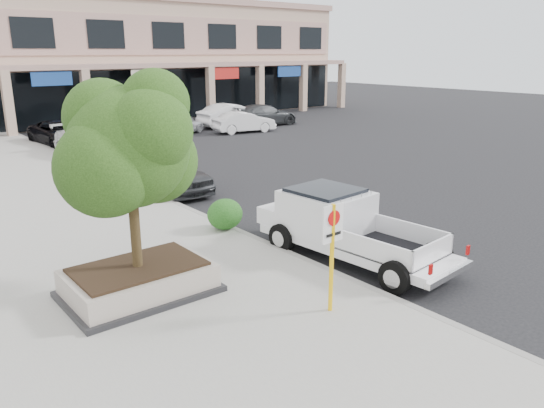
{
  "coord_description": "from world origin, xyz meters",
  "views": [
    {
      "loc": [
        -10.26,
        -9.59,
        5.35
      ],
      "look_at": [
        -1.31,
        1.5,
        1.22
      ],
      "focal_mm": 35.0,
      "sensor_mm": 36.0,
      "label": 1
    }
  ],
  "objects": [
    {
      "name": "curb",
      "position": [
        -1.55,
        6.0,
        0.07
      ],
      "size": [
        0.2,
        52.0,
        0.15
      ],
      "primitive_type": "cube",
      "color": "gray",
      "rests_on": "ground"
    },
    {
      "name": "curb_car_d",
      "position": [
        -0.42,
        22.25,
        0.72
      ],
      "size": [
        2.79,
        5.36,
        1.44
      ],
      "primitive_type": "imported",
      "rotation": [
        0.0,
        0.0,
        0.08
      ],
      "color": "black",
      "rests_on": "ground"
    },
    {
      "name": "pickup_truck",
      "position": [
        -0.35,
        -0.76,
        0.89
      ],
      "size": [
        2.55,
        5.82,
        1.78
      ],
      "primitive_type": null,
      "rotation": [
        0.0,
        0.0,
        0.08
      ],
      "color": "white",
      "rests_on": "ground"
    },
    {
      "name": "lot_car_d",
      "position": [
        3.68,
        22.4,
        0.71
      ],
      "size": [
        5.2,
        2.6,
        1.42
      ],
      "primitive_type": "imported",
      "rotation": [
        0.0,
        0.0,
        1.62
      ],
      "color": "black",
      "rests_on": "ground"
    },
    {
      "name": "no_parking_sign",
      "position": [
        -3.04,
        -2.58,
        1.63
      ],
      "size": [
        0.55,
        0.09,
        2.3
      ],
      "color": "yellow",
      "rests_on": "sidewalk"
    },
    {
      "name": "lot_car_b",
      "position": [
        10.89,
        19.62,
        0.7
      ],
      "size": [
        4.42,
        2.15,
        1.4
      ],
      "primitive_type": "imported",
      "rotation": [
        0.0,
        0.0,
        1.41
      ],
      "color": "white",
      "rests_on": "ground"
    },
    {
      "name": "curb_car_b",
      "position": [
        -0.45,
        13.83,
        0.68
      ],
      "size": [
        1.65,
        4.22,
        1.37
      ],
      "primitive_type": "imported",
      "rotation": [
        0.0,
        0.0,
        0.05
      ],
      "color": "#AEB2B6",
      "rests_on": "ground"
    },
    {
      "name": "lot_car_c",
      "position": [
        14.06,
        21.5,
        0.78
      ],
      "size": [
        5.41,
        2.3,
        1.56
      ],
      "primitive_type": "imported",
      "rotation": [
        0.0,
        0.0,
        1.55
      ],
      "color": "#313336",
      "rests_on": "ground"
    },
    {
      "name": "ground",
      "position": [
        0.0,
        0.0,
        0.0
      ],
      "size": [
        120.0,
        120.0,
        0.0
      ],
      "primitive_type": "plane",
      "color": "black",
      "rests_on": "ground"
    },
    {
      "name": "curb_car_c",
      "position": [
        -0.42,
        17.08,
        0.83
      ],
      "size": [
        3.08,
        5.97,
        1.65
      ],
      "primitive_type": "imported",
      "rotation": [
        0.0,
        0.0,
        0.14
      ],
      "color": "silver",
      "rests_on": "ground"
    },
    {
      "name": "strip_mall",
      "position": [
        8.0,
        33.93,
        4.75
      ],
      "size": [
        40.55,
        12.43,
        9.5
      ],
      "color": "tan",
      "rests_on": "ground"
    },
    {
      "name": "hedge",
      "position": [
        -1.8,
        3.15,
        0.62
      ],
      "size": [
        1.1,
        0.99,
        0.93
      ],
      "primitive_type": "ellipsoid",
      "color": "#184413",
      "rests_on": "sidewalk"
    },
    {
      "name": "lot_car_e",
      "position": [
        7.57,
        24.6,
        0.72
      ],
      "size": [
        4.54,
        3.17,
        1.44
      ],
      "primitive_type": "imported",
      "rotation": [
        0.0,
        0.0,
        1.18
      ],
      "color": "#94969B",
      "rests_on": "ground"
    },
    {
      "name": "curb_car_a",
      "position": [
        -0.58,
        8.79,
        0.79
      ],
      "size": [
        2.15,
        4.77,
        1.59
      ],
      "primitive_type": "imported",
      "rotation": [
        0.0,
        0.0,
        -0.06
      ],
      "color": "#2C2D31",
      "rests_on": "ground"
    },
    {
      "name": "lot_car_f",
      "position": [
        11.83,
        22.45,
        0.83
      ],
      "size": [
        5.09,
        1.84,
        1.67
      ],
      "primitive_type": "imported",
      "rotation": [
        0.0,
        0.0,
        1.59
      ],
      "color": "white",
      "rests_on": "ground"
    },
    {
      "name": "lot_car_a",
      "position": [
        6.97,
        21.53,
        0.67
      ],
      "size": [
        4.22,
        2.99,
        1.33
      ],
      "primitive_type": "imported",
      "rotation": [
        0.0,
        0.0,
        1.97
      ],
      "color": "#AEB1B6",
      "rests_on": "ground"
    },
    {
      "name": "planter",
      "position": [
        -5.79,
        0.63,
        0.48
      ],
      "size": [
        3.2,
        2.2,
        0.68
      ],
      "color": "black",
      "rests_on": "sidewalk"
    },
    {
      "name": "planter_tree",
      "position": [
        -5.66,
        0.78,
        3.41
      ],
      "size": [
        2.9,
        2.55,
        4.0
      ],
      "color": "#2F2312",
      "rests_on": "planter"
    },
    {
      "name": "sidewalk",
      "position": [
        -5.5,
        6.0,
        0.07
      ],
      "size": [
        8.0,
        52.0,
        0.15
      ],
      "primitive_type": "cube",
      "color": "gray",
      "rests_on": "ground"
    }
  ]
}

